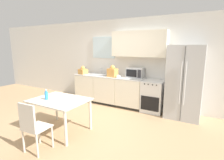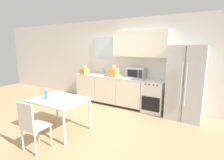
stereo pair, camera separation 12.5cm
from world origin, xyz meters
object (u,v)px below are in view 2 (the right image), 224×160
refrigerator (186,83)px  microwave (136,73)px  oven_range (154,96)px  coffee_mug (119,76)px  dining_chair_near (31,123)px  dining_table (59,103)px  drink_bottle (46,95)px

refrigerator → microwave: refrigerator is taller
oven_range → coffee_mug: coffee_mug is taller
refrigerator → dining_chair_near: 3.64m
oven_range → dining_table: (-1.44, -2.19, 0.19)m
refrigerator → dining_table: size_ratio=1.60×
dining_chair_near → coffee_mug: bearing=82.5°
oven_range → drink_bottle: size_ratio=4.02×
drink_bottle → microwave: bearing=66.5°
microwave → coffee_mug: (-0.42, -0.31, -0.10)m
microwave → dining_chair_near: microwave is taller
dining_table → microwave: bearing=70.3°
coffee_mug → oven_range: bearing=10.7°
coffee_mug → dining_table: bearing=-101.6°
coffee_mug → dining_table: 2.06m
dining_chair_near → drink_bottle: bearing=118.5°
oven_range → dining_chair_near: size_ratio=0.97×
drink_bottle → oven_range: bearing=54.2°
refrigerator → microwave: size_ratio=3.69×
drink_bottle → refrigerator: bearing=42.6°
refrigerator → coffee_mug: refrigerator is taller
coffee_mug → dining_chair_near: size_ratio=0.13×
oven_range → microwave: size_ratio=1.75×
coffee_mug → drink_bottle: coffee_mug is taller
dining_table → dining_chair_near: dining_chair_near is taller
microwave → drink_bottle: 2.67m
microwave → drink_bottle: size_ratio=2.29×
refrigerator → dining_chair_near: size_ratio=2.04×
coffee_mug → dining_chair_near: coffee_mug is taller
oven_range → microwave: bearing=168.9°
dining_chair_near → drink_bottle: drink_bottle is taller
coffee_mug → drink_bottle: (-0.65, -2.13, -0.14)m
oven_range → dining_chair_near: dining_chair_near is taller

